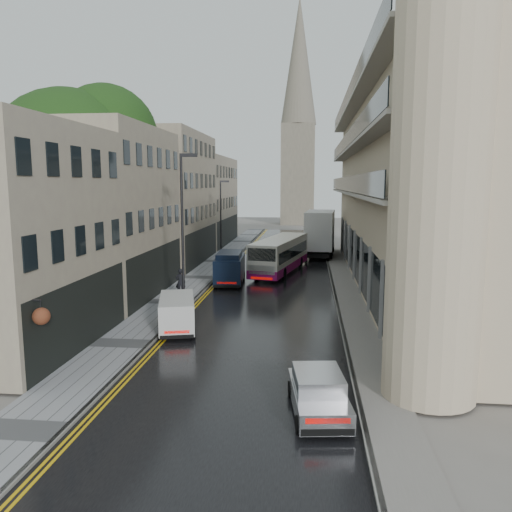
% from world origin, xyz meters
% --- Properties ---
extents(ground, '(200.00, 200.00, 0.00)m').
position_xyz_m(ground, '(0.00, 0.00, 0.00)').
color(ground, slate).
rests_on(ground, ground).
extents(road, '(9.00, 85.00, 0.02)m').
position_xyz_m(road, '(0.00, 27.50, 0.01)').
color(road, black).
rests_on(road, ground).
extents(left_sidewalk, '(2.70, 85.00, 0.12)m').
position_xyz_m(left_sidewalk, '(-5.85, 27.50, 0.06)').
color(left_sidewalk, gray).
rests_on(left_sidewalk, ground).
extents(right_sidewalk, '(1.80, 85.00, 0.12)m').
position_xyz_m(right_sidewalk, '(5.40, 27.50, 0.06)').
color(right_sidewalk, slate).
rests_on(right_sidewalk, ground).
extents(old_shop_row, '(4.50, 56.00, 12.00)m').
position_xyz_m(old_shop_row, '(-9.45, 30.00, 6.00)').
color(old_shop_row, gray).
rests_on(old_shop_row, ground).
extents(modern_block, '(8.00, 40.00, 14.00)m').
position_xyz_m(modern_block, '(10.30, 26.00, 7.00)').
color(modern_block, tan).
rests_on(modern_block, ground).
extents(church_spire, '(6.40, 6.40, 40.00)m').
position_xyz_m(church_spire, '(0.50, 82.00, 20.00)').
color(church_spire, slate).
rests_on(church_spire, ground).
extents(tree_near, '(10.56, 10.56, 13.89)m').
position_xyz_m(tree_near, '(-12.50, 20.00, 6.95)').
color(tree_near, black).
rests_on(tree_near, ground).
extents(tree_far, '(9.24, 9.24, 12.46)m').
position_xyz_m(tree_far, '(-12.20, 33.00, 6.23)').
color(tree_far, black).
rests_on(tree_far, ground).
extents(cream_bus, '(4.52, 10.90, 2.90)m').
position_xyz_m(cream_bus, '(-1.36, 28.40, 1.47)').
color(cream_bus, silver).
rests_on(cream_bus, road).
extents(white_lorry, '(3.40, 9.19, 4.73)m').
position_xyz_m(white_lorry, '(2.50, 38.82, 2.38)').
color(white_lorry, silver).
rests_on(white_lorry, road).
extents(silver_hatchback, '(2.13, 3.95, 1.41)m').
position_xyz_m(silver_hatchback, '(2.58, 3.48, 0.73)').
color(silver_hatchback, '#B5B4B9').
rests_on(silver_hatchback, road).
extents(white_van, '(2.63, 4.25, 1.79)m').
position_xyz_m(white_van, '(-4.30, 11.96, 0.91)').
color(white_van, beige).
rests_on(white_van, road).
extents(navy_van, '(2.29, 5.04, 2.51)m').
position_xyz_m(navy_van, '(-3.92, 24.01, 1.28)').
color(navy_van, black).
rests_on(navy_van, road).
extents(pedestrian, '(0.74, 0.56, 1.83)m').
position_xyz_m(pedestrian, '(-5.63, 20.84, 1.04)').
color(pedestrian, black).
rests_on(pedestrian, left_sidewalk).
extents(lamp_post_near, '(1.03, 0.29, 9.06)m').
position_xyz_m(lamp_post_near, '(-4.73, 18.16, 4.65)').
color(lamp_post_near, black).
rests_on(lamp_post_near, left_sidewalk).
extents(lamp_post_far, '(0.87, 0.45, 7.60)m').
position_xyz_m(lamp_post_far, '(-5.51, 35.37, 3.92)').
color(lamp_post_far, black).
rests_on(lamp_post_far, left_sidewalk).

